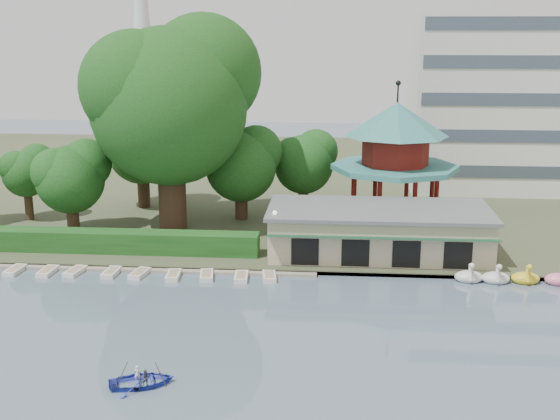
# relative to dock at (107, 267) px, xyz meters

# --- Properties ---
(ground_plane) EXTENTS (220.00, 220.00, 0.00)m
(ground_plane) POSITION_rel_dock_xyz_m (12.00, -17.20, -0.12)
(ground_plane) COLOR slate
(ground_plane) RESTS_ON ground
(shore) EXTENTS (220.00, 70.00, 0.40)m
(shore) POSITION_rel_dock_xyz_m (12.00, 34.80, 0.08)
(shore) COLOR #424930
(shore) RESTS_ON ground
(embankment) EXTENTS (220.00, 0.60, 0.30)m
(embankment) POSITION_rel_dock_xyz_m (12.00, 0.10, 0.03)
(embankment) COLOR gray
(embankment) RESTS_ON ground
(dock) EXTENTS (34.00, 1.60, 0.24)m
(dock) POSITION_rel_dock_xyz_m (0.00, 0.00, 0.00)
(dock) COLOR gray
(dock) RESTS_ON ground
(boathouse) EXTENTS (18.60, 9.39, 3.90)m
(boathouse) POSITION_rel_dock_xyz_m (22.00, 4.77, 2.25)
(boathouse) COLOR tan
(boathouse) RESTS_ON shore
(pavilion) EXTENTS (12.40, 12.40, 13.50)m
(pavilion) POSITION_rel_dock_xyz_m (24.00, 14.80, 7.36)
(pavilion) COLOR tan
(pavilion) RESTS_ON shore
(hedge) EXTENTS (30.00, 2.00, 1.80)m
(hedge) POSITION_rel_dock_xyz_m (-3.00, 3.30, 1.18)
(hedge) COLOR #1D4F1A
(hedge) RESTS_ON shore
(lamp_post) EXTENTS (0.36, 0.36, 4.28)m
(lamp_post) POSITION_rel_dock_xyz_m (13.50, 1.80, 3.22)
(lamp_post) COLOR black
(lamp_post) RESTS_ON shore
(big_tree) EXTENTS (15.91, 14.82, 19.96)m
(big_tree) POSITION_rel_dock_xyz_m (3.20, 11.03, 12.82)
(big_tree) COLOR #3A281C
(big_tree) RESTS_ON shore
(small_trees) EXTENTS (39.23, 16.90, 10.37)m
(small_trees) POSITION_rel_dock_xyz_m (0.50, 14.90, 6.07)
(small_trees) COLOR #3A281C
(small_trees) RESTS_ON shore
(swan_boats) EXTENTS (13.33, 1.95, 1.92)m
(swan_boats) POSITION_rel_dock_xyz_m (34.09, -0.65, 0.28)
(swan_boats) COLOR silver
(swan_boats) RESTS_ON ground
(moored_rowboats) EXTENTS (29.79, 2.75, 0.36)m
(moored_rowboats) POSITION_rel_dock_xyz_m (-0.67, -1.42, 0.06)
(moored_rowboats) COLOR silver
(moored_rowboats) RESTS_ON ground
(rowboat_with_passengers) EXTENTS (5.80, 4.93, 2.01)m
(rowboat_with_passengers) POSITION_rel_dock_xyz_m (8.02, -18.59, 0.39)
(rowboat_with_passengers) COLOR #2E3FAE
(rowboat_with_passengers) RESTS_ON ground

